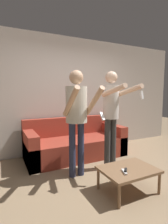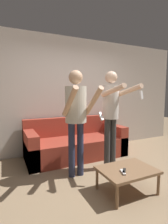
% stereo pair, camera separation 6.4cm
% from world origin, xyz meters
% --- Properties ---
extents(ground_plane, '(14.00, 14.00, 0.00)m').
position_xyz_m(ground_plane, '(0.00, 0.00, 0.00)').
color(ground_plane, '#937A5B').
extents(wall_back, '(6.40, 0.06, 2.70)m').
position_xyz_m(wall_back, '(0.00, 1.86, 1.35)').
color(wall_back, beige).
rests_on(wall_back, ground_plane).
extents(couch, '(2.13, 0.91, 0.84)m').
position_xyz_m(couch, '(-0.08, 1.37, 0.28)').
color(couch, '#9E3828').
rests_on(couch, ground_plane).
extents(person_standing_left, '(0.47, 0.71, 1.76)m').
position_xyz_m(person_standing_left, '(-0.42, 0.50, 1.11)').
color(person_standing_left, '#282D47').
rests_on(person_standing_left, ground_plane).
extents(person_standing_right, '(0.40, 0.75, 1.78)m').
position_xyz_m(person_standing_right, '(0.26, 0.49, 1.11)').
color(person_standing_right, '#383838').
rests_on(person_standing_right, ground_plane).
extents(coffee_table, '(0.77, 0.57, 0.34)m').
position_xyz_m(coffee_table, '(0.04, -0.24, 0.31)').
color(coffee_table, '#846042').
rests_on(coffee_table, ground_plane).
extents(remote_near, '(0.08, 0.15, 0.02)m').
position_xyz_m(remote_near, '(-0.10, -0.33, 0.35)').
color(remote_near, white).
rests_on(remote_near, coffee_table).
extents(remote_far, '(0.13, 0.13, 0.02)m').
position_xyz_m(remote_far, '(-0.06, -0.31, 0.35)').
color(remote_far, black).
rests_on(remote_far, coffee_table).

